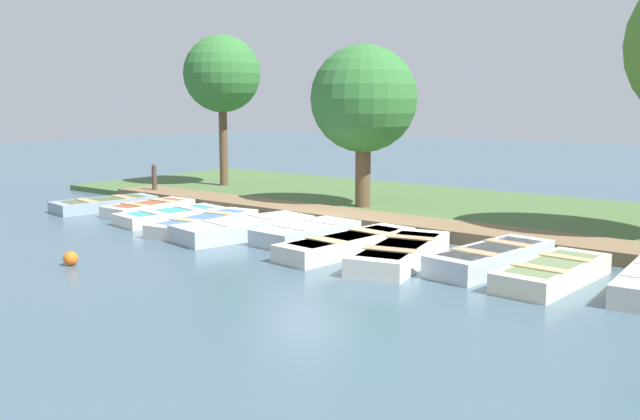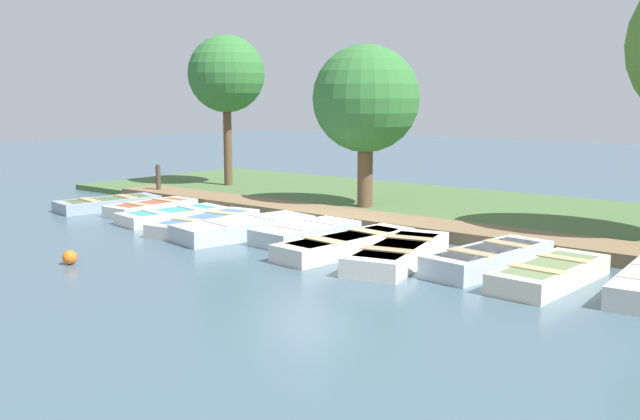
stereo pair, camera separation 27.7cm
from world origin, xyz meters
The scene contains 17 objects.
ground_plane centered at (0.00, 0.00, 0.00)m, with size 80.00×80.00×0.00m, color #425B6B.
shore_bank centered at (-5.00, 0.00, 0.09)m, with size 8.00×24.00×0.18m.
dock_walkway centered at (-1.55, 0.00, 0.14)m, with size 1.44×17.94×0.29m.
rowboat_0 centered at (1.00, -7.10, 0.17)m, with size 3.13×1.60×0.34m.
rowboat_1 centered at (0.67, -5.47, 0.17)m, with size 2.64×1.09×0.34m.
rowboat_2 centered at (1.16, -3.93, 0.16)m, with size 3.00×1.60×0.33m.
rowboat_3 centered at (1.41, -2.37, 0.17)m, with size 3.43×1.41×0.35m.
rowboat_4 centered at (1.44, -0.94, 0.21)m, with size 3.59×1.89×0.41m.
rowboat_5 centered at (0.94, 0.57, 0.20)m, with size 2.69×1.32×0.40m.
rowboat_6 centered at (1.38, 2.06, 0.19)m, with size 3.64×1.33×0.39m.
rowboat_7 centered at (1.45, 3.43, 0.20)m, with size 3.57×1.86×0.40m.
rowboat_8 centered at (0.84, 5.11, 0.22)m, with size 3.21×1.41×0.44m.
rowboat_9 centered at (1.17, 6.44, 0.19)m, with size 2.96×1.21×0.39m.
mooring_post_near centered at (-1.46, -7.83, 0.58)m, with size 0.16×0.16×1.14m.
buoy centered at (5.72, -1.55, 0.14)m, with size 0.29×0.29×0.29m.
park_tree_far_left centered at (-4.39, -7.58, 4.09)m, with size 2.70×2.70×5.47m.
park_tree_left centered at (-3.26, -0.76, 3.23)m, with size 3.03×3.03×4.78m.
Camera 1 is at (13.49, 10.81, 3.28)m, focal length 40.00 mm.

